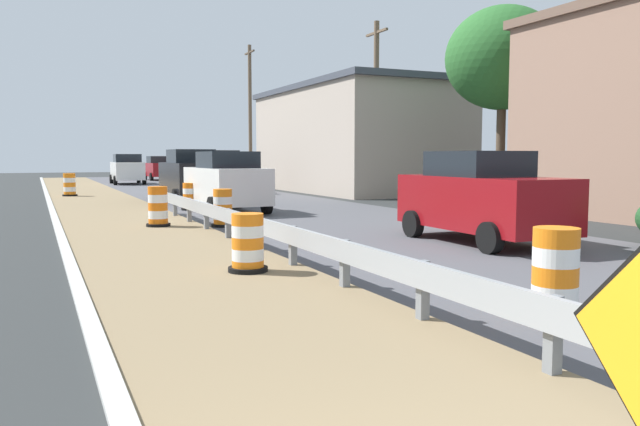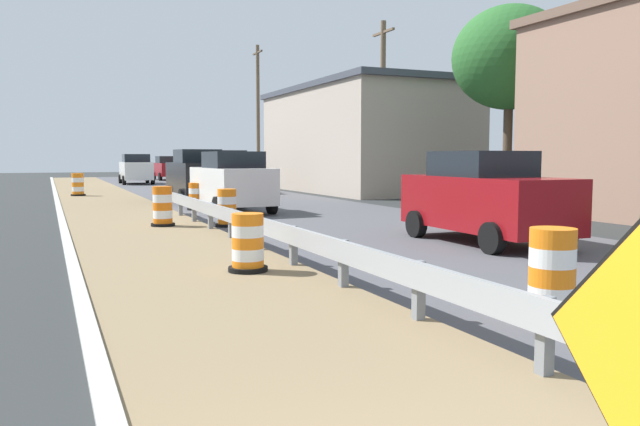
{
  "view_description": "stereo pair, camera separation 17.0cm",
  "coord_description": "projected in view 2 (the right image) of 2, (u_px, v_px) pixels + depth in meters",
  "views": [
    {
      "loc": [
        -1.81,
        -1.7,
        1.91
      ],
      "look_at": [
        2.51,
        7.76,
        0.97
      ],
      "focal_mm": 35.11,
      "sensor_mm": 36.0,
      "label": 1
    },
    {
      "loc": [
        -1.65,
        -1.77,
        1.91
      ],
      "look_at": [
        2.51,
        7.76,
        0.97
      ],
      "focal_mm": 35.11,
      "sensor_mm": 36.0,
      "label": 2
    }
  ],
  "objects": [
    {
      "name": "car_lead_near_lane",
      "position": [
        197.0,
        176.0,
        26.56
      ],
      "size": [
        2.05,
        4.41,
        2.21
      ],
      "rotation": [
        0.0,
        0.0,
        1.57
      ],
      "color": "black",
      "rests_on": "ground"
    },
    {
      "name": "traffic_barrel_close",
      "position": [
        248.0,
        245.0,
        10.42
      ],
      "size": [
        0.66,
        0.66,
        0.98
      ],
      "color": "orange",
      "rests_on": "ground"
    },
    {
      "name": "utility_pole_far",
      "position": [
        258.0,
        113.0,
        42.48
      ],
      "size": [
        0.24,
        1.8,
        9.41
      ],
      "color": "brown",
      "rests_on": "ground"
    },
    {
      "name": "traffic_barrel_farthest",
      "position": [
        78.0,
        186.0,
        30.55
      ],
      "size": [
        0.7,
        0.7,
        1.11
      ],
      "color": "orange",
      "rests_on": "ground"
    },
    {
      "name": "car_trailing_far_lane",
      "position": [
        136.0,
        169.0,
        43.88
      ],
      "size": [
        2.19,
        4.49,
        2.09
      ],
      "rotation": [
        0.0,
        0.0,
        1.55
      ],
      "color": "silver",
      "rests_on": "ground"
    },
    {
      "name": "traffic_barrel_nearest",
      "position": [
        552.0,
        280.0,
        7.15
      ],
      "size": [
        0.65,
        0.65,
        1.1
      ],
      "color": "orange",
      "rests_on": "ground"
    },
    {
      "name": "car_trailing_near_lane",
      "position": [
        485.0,
        197.0,
        13.86
      ],
      "size": [
        2.08,
        4.31,
        2.04
      ],
      "rotation": [
        0.0,
        0.0,
        -1.59
      ],
      "color": "maroon",
      "rests_on": "ground"
    },
    {
      "name": "car_lead_far_lane",
      "position": [
        232.0,
        182.0,
        21.7
      ],
      "size": [
        2.17,
        4.51,
        2.09
      ],
      "rotation": [
        0.0,
        0.0,
        1.6
      ],
      "color": "silver",
      "rests_on": "ground"
    },
    {
      "name": "utility_pole_mid",
      "position": [
        383.0,
        107.0,
        28.1
      ],
      "size": [
        0.24,
        1.8,
        7.93
      ],
      "color": "brown",
      "rests_on": "ground"
    },
    {
      "name": "car_distant_a",
      "position": [
        203.0,
        169.0,
        39.09
      ],
      "size": [
        2.19,
        4.32,
        2.25
      ],
      "rotation": [
        0.0,
        0.0,
        -1.56
      ],
      "color": "silver",
      "rests_on": "ground"
    },
    {
      "name": "traffic_barrel_far",
      "position": [
        227.0,
        210.0,
        17.12
      ],
      "size": [
        0.64,
        0.64,
        1.03
      ],
      "color": "orange",
      "rests_on": "ground"
    },
    {
      "name": "tree_roadside",
      "position": [
        510.0,
        58.0,
        24.48
      ],
      "size": [
        4.49,
        4.49,
        7.8
      ],
      "color": "#4C3D2D",
      "rests_on": "ground"
    },
    {
      "name": "car_distant_c",
      "position": [
        226.0,
        171.0,
        33.63
      ],
      "size": [
        2.28,
        4.64,
        2.25
      ],
      "rotation": [
        0.0,
        0.0,
        -1.54
      ],
      "color": "silver",
      "rests_on": "ground"
    },
    {
      "name": "car_mid_far_lane",
      "position": [
        168.0,
        168.0,
        51.39
      ],
      "size": [
        2.08,
        4.08,
        1.95
      ],
      "rotation": [
        0.0,
        0.0,
        -1.54
      ],
      "color": "maroon",
      "rests_on": "ground"
    },
    {
      "name": "traffic_barrel_mid",
      "position": [
        163.0,
        208.0,
        17.23
      ],
      "size": [
        0.65,
        0.65,
        1.1
      ],
      "color": "orange",
      "rests_on": "ground"
    },
    {
      "name": "roadside_shop_far",
      "position": [
        361.0,
        139.0,
        34.81
      ],
      "size": [
        7.24,
        13.87,
        5.78
      ],
      "color": "#AD9E8E",
      "rests_on": "ground"
    },
    {
      "name": "traffic_barrel_farther",
      "position": [
        197.0,
        198.0,
        22.46
      ],
      "size": [
        0.69,
        0.69,
        0.98
      ],
      "color": "orange",
      "rests_on": "ground"
    }
  ]
}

